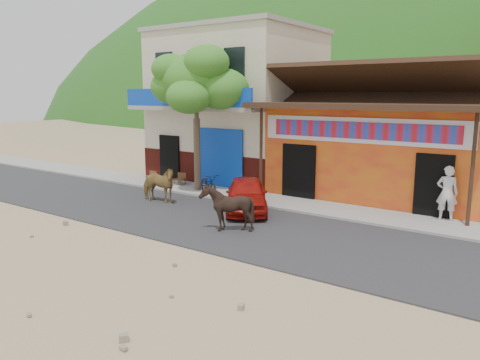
# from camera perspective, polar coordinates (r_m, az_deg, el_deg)

# --- Properties ---
(ground) EXTENTS (120.00, 120.00, 0.00)m
(ground) POSITION_cam_1_polar(r_m,az_deg,el_deg) (12.84, -6.36, -8.35)
(ground) COLOR #9E825B
(ground) RESTS_ON ground
(road) EXTENTS (60.00, 5.00, 0.04)m
(road) POSITION_cam_1_polar(r_m,az_deg,el_deg) (14.70, 0.16, -5.75)
(road) COLOR #28282B
(road) RESTS_ON ground
(sidewalk) EXTENTS (60.00, 2.00, 0.12)m
(sidewalk) POSITION_cam_1_polar(r_m,az_deg,el_deg) (17.57, 6.76, -2.99)
(sidewalk) COLOR gray
(sidewalk) RESTS_ON ground
(dance_club) EXTENTS (8.00, 6.00, 3.60)m
(dance_club) POSITION_cam_1_polar(r_m,az_deg,el_deg) (20.13, 17.41, 3.35)
(dance_club) COLOR orange
(dance_club) RESTS_ON ground
(cafe_building) EXTENTS (7.00, 6.00, 7.00)m
(cafe_building) POSITION_cam_1_polar(r_m,az_deg,el_deg) (23.42, -0.25, 8.94)
(cafe_building) COLOR beige
(cafe_building) RESTS_ON ground
(tree) EXTENTS (3.00, 3.00, 6.00)m
(tree) POSITION_cam_1_polar(r_m,az_deg,el_deg) (19.58, -5.32, 7.48)
(tree) COLOR #2D721E
(tree) RESTS_ON sidewalk
(cow_tan) EXTENTS (1.74, 0.97, 1.39)m
(cow_tan) POSITION_cam_1_polar(r_m,az_deg,el_deg) (18.05, -9.98, -0.52)
(cow_tan) COLOR olive
(cow_tan) RESTS_ON road
(cow_dark) EXTENTS (1.46, 1.34, 1.44)m
(cow_dark) POSITION_cam_1_polar(r_m,az_deg,el_deg) (14.07, -1.63, -3.39)
(cow_dark) COLOR black
(cow_dark) RESTS_ON road
(red_car) EXTENTS (3.16, 3.69, 1.20)m
(red_car) POSITION_cam_1_polar(r_m,az_deg,el_deg) (16.49, 0.81, -1.75)
(red_car) COLOR #9E110B
(red_car) RESTS_ON road
(scooter) EXTENTS (1.68, 1.28, 0.85)m
(scooter) POSITION_cam_1_polar(r_m,az_deg,el_deg) (18.86, -3.84, -0.51)
(scooter) COLOR black
(scooter) RESTS_ON sidewalk
(pedestrian) EXTENTS (0.72, 0.55, 1.78)m
(pedestrian) POSITION_cam_1_polar(r_m,az_deg,el_deg) (16.33, 23.93, -1.46)
(pedestrian) COLOR silver
(pedestrian) RESTS_ON sidewalk
(cafe_chair_left) EXTENTS (0.42, 0.42, 0.81)m
(cafe_chair_left) POSITION_cam_1_polar(r_m,az_deg,el_deg) (22.26, -10.82, 0.97)
(cafe_chair_left) COLOR #4F261A
(cafe_chair_left) RESTS_ON sidewalk
(cafe_chair_right) EXTENTS (0.49, 0.49, 0.95)m
(cafe_chair_right) POSITION_cam_1_polar(r_m,az_deg,el_deg) (21.08, -7.38, 0.74)
(cafe_chair_right) COLOR #482C18
(cafe_chair_right) RESTS_ON sidewalk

